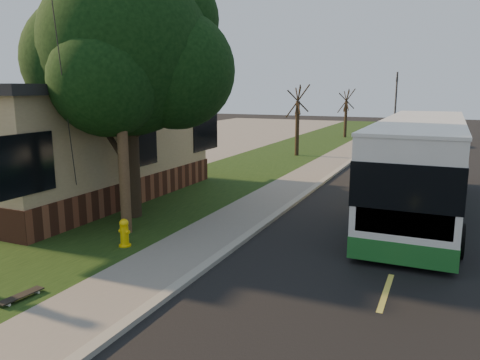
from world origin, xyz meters
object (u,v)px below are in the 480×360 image
at_px(fire_hydrant, 124,233).
at_px(transit_bus, 420,164).
at_px(leafy_tree, 130,54).
at_px(traffic_signal, 396,99).
at_px(dumpster, 135,158).
at_px(utility_pole, 119,69).
at_px(bare_tree_far, 346,114).
at_px(bare_tree_near, 297,121).
at_px(skateboard_main, 21,296).
at_px(distant_car, 429,136).

distance_m(fire_hydrant, transit_bus, 9.81).
xyz_separation_m(leafy_tree, traffic_signal, (4.67, 31.35, -2.00)).
xyz_separation_m(leafy_tree, dumpster, (-5.33, 7.12, -4.52)).
distance_m(utility_pole, bare_tree_far, 29.13).
distance_m(utility_pole, traffic_signal, 33.26).
bearing_deg(utility_pole, bare_tree_near, 90.66).
bearing_deg(utility_pole, transit_bus, 38.88).
bearing_deg(fire_hydrant, bare_tree_far, 90.76).
bearing_deg(skateboard_main, transit_bus, 57.39).
distance_m(skateboard_main, distant_car, 30.85).
distance_m(bare_tree_near, transit_bus, 13.40).
bearing_deg(utility_pole, bare_tree_far, 89.40).
bearing_deg(bare_tree_near, bare_tree_far, 87.61).
distance_m(fire_hydrant, traffic_signal, 34.25).
distance_m(traffic_signal, dumpster, 26.33).
bearing_deg(bare_tree_far, leafy_tree, -92.45).
distance_m(transit_bus, distant_car, 19.86).
height_order(bare_tree_near, traffic_signal, traffic_signal).
xyz_separation_m(traffic_signal, dumpster, (-10.00, -24.23, -2.51)).
bearing_deg(bare_tree_near, leafy_tree, -92.50).
relative_size(fire_hydrant, bare_tree_far, 0.18).
xyz_separation_m(bare_tree_far, distant_car, (6.65, -3.16, -1.28)).
relative_size(leafy_tree, transit_bus, 0.67).
relative_size(fire_hydrant, traffic_signal, 0.13).
bearing_deg(leafy_tree, bare_tree_near, 87.50).
bearing_deg(bare_tree_far, skateboard_main, -89.14).
bearing_deg(bare_tree_near, skateboard_main, -87.32).
relative_size(traffic_signal, transit_bus, 0.47).
distance_m(leafy_tree, dumpster, 9.98).
height_order(fire_hydrant, bare_tree_far, bare_tree_far).
bearing_deg(traffic_signal, distant_car, -66.25).
height_order(dumpster, distant_car, distant_car).
xyz_separation_m(leafy_tree, bare_tree_far, (1.17, 27.35, -3.16)).
bearing_deg(skateboard_main, dumpster, 118.01).
bearing_deg(distant_car, dumpster, -132.02).
height_order(leafy_tree, bare_tree_far, leafy_tree).
bearing_deg(fire_hydrant, bare_tree_near, 92.86).
bearing_deg(utility_pole, leafy_tree, 117.60).
distance_m(dumpster, distant_car, 21.55).
bearing_deg(dumpster, utility_pole, -54.79).
bearing_deg(leafy_tree, skateboard_main, -74.53).
xyz_separation_m(traffic_signal, skateboard_main, (-3.00, -37.39, -3.03)).
distance_m(bare_tree_near, skateboard_main, 21.51).
relative_size(traffic_signal, dumpster, 3.23).
relative_size(bare_tree_far, traffic_signal, 0.73).
height_order(utility_pole, distant_car, utility_pole).
height_order(fire_hydrant, skateboard_main, fire_hydrant).
bearing_deg(transit_bus, distant_car, 91.44).
bearing_deg(dumpster, bare_tree_far, 72.19).
distance_m(fire_hydrant, distant_car, 27.56).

